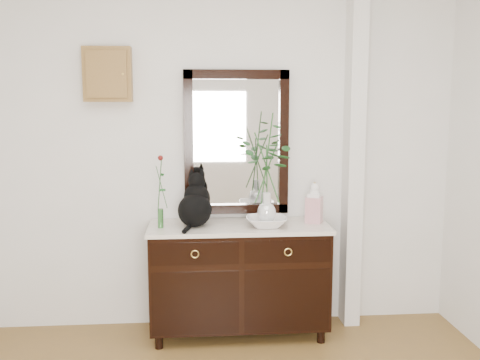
{
  "coord_description": "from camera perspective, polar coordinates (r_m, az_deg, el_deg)",
  "views": [
    {
      "loc": [
        -0.2,
        -2.11,
        1.75
      ],
      "look_at": [
        0.1,
        1.63,
        1.2
      ],
      "focal_mm": 40.0,
      "sensor_mm": 36.0,
      "label": 1
    }
  ],
  "objects": [
    {
      "name": "cat",
      "position": [
        3.91,
        -4.85,
        -2.05
      ],
      "size": [
        0.34,
        0.39,
        0.4
      ],
      "primitive_type": null,
      "rotation": [
        0.0,
        0.0,
        -0.21
      ],
      "color": "black",
      "rests_on": "sideboard"
    },
    {
      "name": "bud_vase_rose",
      "position": [
        3.86,
        -8.53,
        -1.19
      ],
      "size": [
        0.08,
        0.08,
        0.54
      ],
      "primitive_type": null,
      "rotation": [
        0.0,
        0.0,
        -0.4
      ],
      "color": "#2C5D29",
      "rests_on": "sideboard"
    },
    {
      "name": "wall_back",
      "position": [
        4.12,
        -1.78,
        2.75
      ],
      "size": [
        3.6,
        0.04,
        2.7
      ],
      "primitive_type": "cube",
      "color": "silver",
      "rests_on": "ground"
    },
    {
      "name": "pilaster",
      "position": [
        4.21,
        12.01,
        2.69
      ],
      "size": [
        0.12,
        0.2,
        2.7
      ],
      "primitive_type": "cube",
      "color": "silver",
      "rests_on": "ground"
    },
    {
      "name": "lotus_bowl",
      "position": [
        3.9,
        2.84,
        -4.48
      ],
      "size": [
        0.3,
        0.3,
        0.07
      ],
      "primitive_type": "imported",
      "rotation": [
        0.0,
        0.0,
        -0.01
      ],
      "color": "white",
      "rests_on": "sideboard"
    },
    {
      "name": "ginger_jar",
      "position": [
        4.04,
        7.93,
        -2.36
      ],
      "size": [
        0.15,
        0.15,
        0.31
      ],
      "primitive_type": null,
      "rotation": [
        0.0,
        0.0,
        -0.42
      ],
      "color": "white",
      "rests_on": "sideboard"
    },
    {
      "name": "sideboard",
      "position": [
        4.06,
        -0.12,
        -9.98
      ],
      "size": [
        1.33,
        0.52,
        0.82
      ],
      "color": "black",
      "rests_on": "ground"
    },
    {
      "name": "key_cabinet",
      "position": [
        4.11,
        -13.93,
        10.88
      ],
      "size": [
        0.35,
        0.1,
        0.4
      ],
      "primitive_type": "cube",
      "color": "brown",
      "rests_on": "wall_back"
    },
    {
      "name": "wall_mirror",
      "position": [
        4.1,
        -0.38,
        3.99
      ],
      "size": [
        0.8,
        0.06,
        1.1
      ],
      "color": "black",
      "rests_on": "wall_back"
    },
    {
      "name": "vase_branches",
      "position": [
        3.83,
        2.89,
        1.24
      ],
      "size": [
        0.45,
        0.45,
        0.82
      ],
      "primitive_type": null,
      "rotation": [
        0.0,
        0.0,
        0.17
      ],
      "color": "silver",
      "rests_on": "lotus_bowl"
    }
  ]
}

